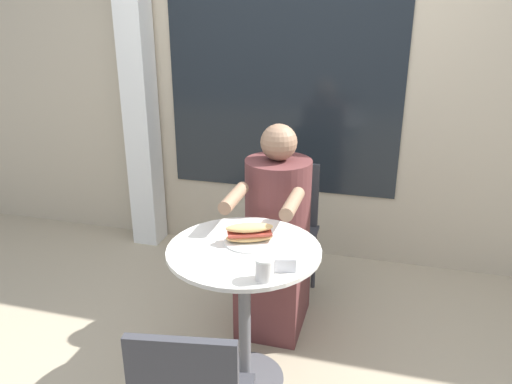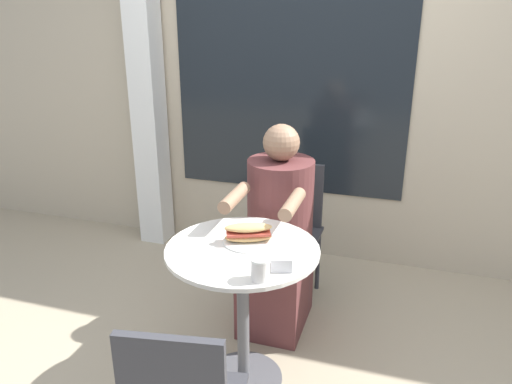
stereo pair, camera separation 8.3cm
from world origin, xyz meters
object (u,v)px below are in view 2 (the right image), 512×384
Objects in this scene: sandwich_on_plate at (248,234)px; drink_cup at (260,269)px; cafe_table at (243,286)px; seated_diner at (278,243)px; diner_chair at (292,219)px.

sandwich_on_plate is 0.34m from drink_cup.
cafe_table is at bearing -97.58° from sandwich_on_plate.
seated_diner is (0.02, 0.56, -0.03)m from cafe_table.
seated_diner is 0.86m from drink_cup.
drink_cup reaches higher than cafe_table.
sandwich_on_plate is at bearing 82.42° from cafe_table.
cafe_table is 0.56m from seated_diner.
drink_cup is (0.14, -0.80, 0.28)m from seated_diner.
sandwich_on_plate is (-0.01, -0.84, 0.27)m from diner_chair.
seated_diner is 12.39× the size of drink_cup.
diner_chair is 1.19m from drink_cup.
sandwich_on_plate is at bearing 89.22° from diner_chair.
diner_chair is 8.96× the size of drink_cup.
seated_diner reaches higher than diner_chair.
cafe_table is at bearing 123.18° from drink_cup.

